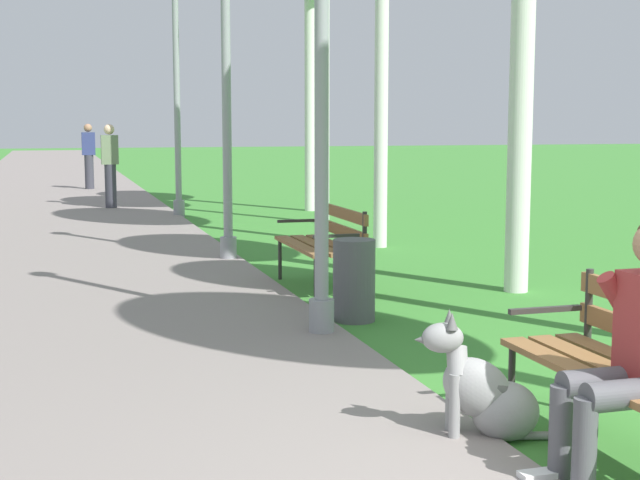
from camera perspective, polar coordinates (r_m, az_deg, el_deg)
paved_path at (r=26.94m, az=-16.30°, el=3.51°), size 4.27×60.00×0.04m
park_bench_near at (r=4.85m, az=18.98°, el=-7.02°), size 0.55×1.50×0.85m
park_bench_mid at (r=9.22m, az=0.32°, el=0.06°), size 0.55×1.50×0.85m
person_seated_on_near_bench at (r=4.46m, az=19.06°, el=-6.03°), size 0.74×0.49×1.25m
dog_grey at (r=4.98m, az=10.31°, el=-9.37°), size 0.82×0.40×0.71m
lamp_post_near at (r=7.08m, az=0.10°, el=11.26°), size 0.24×0.24×4.18m
lamp_post_mid at (r=11.08m, az=-5.85°, el=8.84°), size 0.24×0.24×3.82m
lamp_post_far at (r=16.51m, az=-8.92°, el=9.00°), size 0.24×0.24×4.22m
litter_bin at (r=7.77m, az=2.13°, el=-2.52°), size 0.36×0.36×0.70m
pedestrian_distant at (r=18.15m, az=-12.95°, el=4.50°), size 0.32×0.22×1.65m
pedestrian_further_distant at (r=23.48m, az=-14.21°, el=5.06°), size 0.32×0.22×1.65m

